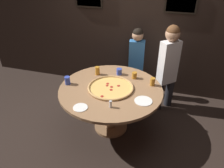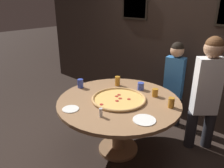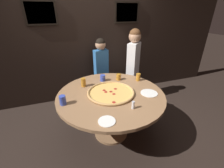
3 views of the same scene
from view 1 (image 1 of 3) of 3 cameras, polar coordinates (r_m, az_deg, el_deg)
The scene contains 14 objects.
ground_plane at distance 3.60m, azimuth -0.31°, elevation -11.10°, with size 24.00×24.00×0.00m, color black.
back_wall at distance 4.13m, azimuth 5.20°, elevation 15.35°, with size 6.40×0.08×2.60m.
dining_table at distance 3.23m, azimuth -0.34°, elevation -3.20°, with size 1.50×1.50×0.74m.
giant_pizza at distance 3.14m, azimuth -0.37°, elevation -0.94°, with size 0.67×0.67×0.03m.
drink_cup_near_left at distance 3.40m, azimuth 5.88°, elevation 2.27°, with size 0.08×0.08×0.10m, color #BC7A23.
drink_cup_far_left at distance 3.49m, azimuth 1.88°, elevation 3.27°, with size 0.09×0.09×0.10m, color #384CB7.
drink_cup_near_right at distance 3.25m, azimuth 10.55°, elevation 0.60°, with size 0.07×0.07×0.12m, color #BC7A23.
drink_cup_far_right at distance 3.49m, azimuth -3.82°, elevation 3.49°, with size 0.07×0.07×0.13m, color #BC7A23.
drink_cup_front_edge at distance 3.29m, azimuth -11.55°, elevation 0.92°, with size 0.08×0.08×0.12m, color #384CB7.
white_plate_far_back at distance 2.92m, azimuth 8.19°, elevation -4.39°, with size 0.24×0.24×0.01m, color white.
white_plate_left_side at distance 2.80m, azimuth -8.27°, elevation -6.10°, with size 0.19×0.19×0.01m, color white.
condiment_shaker at distance 2.75m, azimuth -0.39°, elevation -5.29°, with size 0.04×0.04×0.10m.
diner_side_right at distance 4.05m, azimuth 6.35°, elevation 6.54°, with size 0.34×0.20×1.32m.
diner_centre_back at distance 3.71m, azimuth 14.49°, elevation 5.03°, with size 0.37×0.35×1.50m.
Camera 1 is at (0.77, -2.55, 2.43)m, focal length 35.00 mm.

